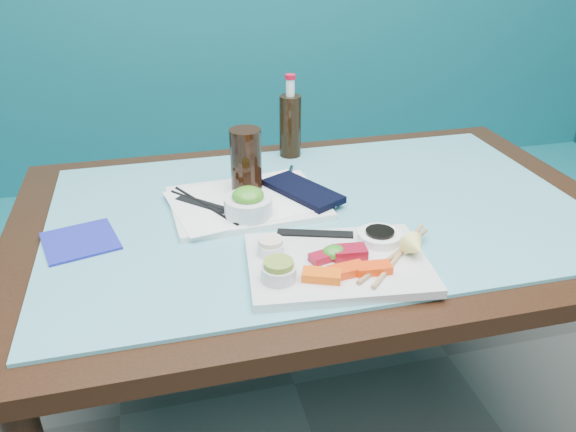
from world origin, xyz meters
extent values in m
cube|color=#105D66|center=(0.00, 2.22, 0.23)|extent=(3.00, 0.55, 0.45)
cube|color=#105D66|center=(0.00, 2.44, 0.70)|extent=(3.00, 0.12, 0.95)
cube|color=black|center=(0.00, 1.45, 0.73)|extent=(1.40, 0.90, 0.04)
cylinder|color=black|center=(-0.62, 1.82, 0.35)|extent=(0.06, 0.06, 0.71)
cylinder|color=black|center=(0.62, 1.82, 0.35)|extent=(0.06, 0.06, 0.71)
cube|color=#5BA7B6|center=(0.00, 1.45, 0.75)|extent=(1.22, 0.76, 0.01)
cube|color=silver|center=(-0.04, 1.20, 0.77)|extent=(0.37, 0.28, 0.02)
cube|color=#FF590A|center=(-0.09, 1.15, 0.78)|extent=(0.08, 0.06, 0.02)
cube|color=#FF3C0A|center=(-0.04, 1.15, 0.78)|extent=(0.07, 0.04, 0.02)
cube|color=#FF3E0A|center=(0.01, 1.15, 0.78)|extent=(0.07, 0.04, 0.02)
cube|color=maroon|center=(-0.07, 1.21, 0.78)|extent=(0.05, 0.04, 0.02)
cube|color=maroon|center=(-0.01, 1.21, 0.79)|extent=(0.07, 0.05, 0.02)
ellipsoid|color=#2F871F|center=(-0.04, 1.21, 0.79)|extent=(0.05, 0.04, 0.03)
cylinder|color=silver|center=(-0.16, 1.17, 0.79)|extent=(0.08, 0.08, 0.03)
cylinder|color=olive|center=(-0.16, 1.17, 0.81)|extent=(0.07, 0.07, 0.01)
cylinder|color=white|center=(-0.16, 1.26, 0.79)|extent=(0.06, 0.06, 0.02)
cylinder|color=beige|center=(-0.16, 1.26, 0.80)|extent=(0.06, 0.06, 0.01)
cylinder|color=white|center=(0.07, 1.25, 0.78)|extent=(0.10, 0.10, 0.02)
cylinder|color=black|center=(0.07, 1.25, 0.80)|extent=(0.06, 0.06, 0.01)
cone|color=#FEF078|center=(0.11, 1.17, 0.80)|extent=(0.05, 0.04, 0.05)
cube|color=black|center=(-0.05, 1.31, 0.78)|extent=(0.16, 0.07, 0.00)
cylinder|color=#9B7649|center=(0.07, 1.19, 0.78)|extent=(0.21, 0.15, 0.01)
cylinder|color=tan|center=(0.08, 1.19, 0.78)|extent=(0.19, 0.19, 0.01)
cube|color=white|center=(-0.16, 1.51, 0.76)|extent=(0.37, 0.28, 0.01)
cube|color=white|center=(-0.16, 1.51, 0.77)|extent=(0.38, 0.30, 0.00)
cylinder|color=silver|center=(-0.17, 1.43, 0.79)|extent=(0.13, 0.13, 0.04)
ellipsoid|color=#3F8D20|center=(-0.17, 1.43, 0.82)|extent=(0.08, 0.08, 0.04)
cylinder|color=black|center=(-0.15, 1.56, 0.85)|extent=(0.10, 0.10, 0.15)
cube|color=black|center=(-0.02, 1.51, 0.78)|extent=(0.17, 0.22, 0.02)
cylinder|color=white|center=(-0.03, 1.61, 0.78)|extent=(0.05, 0.10, 0.01)
cylinder|color=black|center=(-0.26, 1.50, 0.77)|extent=(0.12, 0.23, 0.01)
cylinder|color=black|center=(-0.25, 1.50, 0.77)|extent=(0.16, 0.19, 0.01)
cube|color=black|center=(-0.25, 1.50, 0.77)|extent=(0.14, 0.14, 0.00)
cylinder|color=black|center=(0.02, 1.79, 0.84)|extent=(0.08, 0.08, 0.17)
cylinder|color=white|center=(0.02, 1.79, 0.95)|extent=(0.03, 0.03, 0.05)
cylinder|color=red|center=(0.02, 1.79, 0.98)|extent=(0.04, 0.04, 0.01)
cube|color=#1B2096|center=(-0.53, 1.42, 0.76)|extent=(0.17, 0.17, 0.01)
camera|label=1|loc=(-0.35, 0.34, 1.36)|focal=35.00mm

